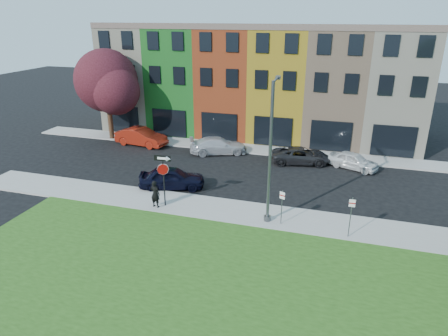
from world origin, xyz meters
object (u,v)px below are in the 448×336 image
(street_lamp, at_px, (271,153))
(man, at_px, (155,194))
(stop_sign, at_px, (163,171))
(sedan_near, at_px, (172,178))

(street_lamp, bearing_deg, man, -179.12)
(street_lamp, bearing_deg, stop_sign, 178.22)
(man, bearing_deg, street_lamp, -167.46)
(stop_sign, distance_m, man, 1.57)
(street_lamp, bearing_deg, sedan_near, 156.51)
(man, xyz_separation_m, street_lamp, (6.92, 0.47, 3.16))
(sedan_near, bearing_deg, street_lamp, -128.58)
(stop_sign, xyz_separation_m, sedan_near, (-0.76, 2.83, -1.70))
(sedan_near, distance_m, street_lamp, 8.42)
(sedan_near, relative_size, street_lamp, 0.60)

